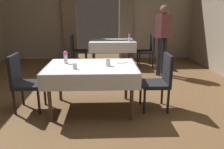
# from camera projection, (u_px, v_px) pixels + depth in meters

# --- Properties ---
(ground) EXTENTS (10.08, 10.08, 0.00)m
(ground) POSITION_uv_depth(u_px,v_px,m) (94.00, 109.00, 3.78)
(ground) COLOR brown
(wall_back) EXTENTS (6.40, 0.27, 3.00)m
(wall_back) POSITION_uv_depth(u_px,v_px,m) (98.00, 13.00, 7.38)
(wall_back) COLOR gray
(wall_back) RESTS_ON ground
(dining_table_mid) EXTENTS (1.44, 1.05, 0.75)m
(dining_table_mid) POSITION_uv_depth(u_px,v_px,m) (92.00, 70.00, 3.62)
(dining_table_mid) COLOR #4C3D2D
(dining_table_mid) RESTS_ON ground
(dining_table_far) EXTENTS (1.32, 0.94, 0.75)m
(dining_table_far) POSITION_uv_depth(u_px,v_px,m) (112.00, 44.00, 6.57)
(dining_table_far) COLOR #4C3D2D
(dining_table_far) RESTS_ON ground
(chair_mid_left) EXTENTS (0.44, 0.44, 0.93)m
(chair_mid_left) POSITION_uv_depth(u_px,v_px,m) (23.00, 80.00, 3.63)
(chair_mid_left) COLOR black
(chair_mid_left) RESTS_ON ground
(chair_mid_right) EXTENTS (0.44, 0.44, 0.93)m
(chair_mid_right) POSITION_uv_depth(u_px,v_px,m) (160.00, 79.00, 3.67)
(chair_mid_right) COLOR black
(chair_mid_right) RESTS_ON ground
(chair_far_right) EXTENTS (0.44, 0.44, 0.93)m
(chair_far_right) POSITION_uv_depth(u_px,v_px,m) (148.00, 49.00, 6.53)
(chair_far_right) COLOR black
(chair_far_right) RESTS_ON ground
(chair_far_left) EXTENTS (0.44, 0.44, 0.93)m
(chair_far_left) POSITION_uv_depth(u_px,v_px,m) (76.00, 49.00, 6.59)
(chair_far_left) COLOR black
(chair_far_left) RESTS_ON ground
(flower_vase_mid) EXTENTS (0.07, 0.07, 0.21)m
(flower_vase_mid) POSITION_uv_depth(u_px,v_px,m) (66.00, 57.00, 3.70)
(flower_vase_mid) COLOR silver
(flower_vase_mid) RESTS_ON dining_table_mid
(glass_mid_b) EXTENTS (0.07, 0.07, 0.09)m
(glass_mid_b) POSITION_uv_depth(u_px,v_px,m) (75.00, 66.00, 3.37)
(glass_mid_b) COLOR silver
(glass_mid_b) RESTS_ON dining_table_mid
(glass_mid_c) EXTENTS (0.08, 0.08, 0.12)m
(glass_mid_c) POSITION_uv_depth(u_px,v_px,m) (108.00, 62.00, 3.55)
(glass_mid_c) COLOR silver
(glass_mid_c) RESTS_ON dining_table_mid
(plate_mid_d) EXTENTS (0.22, 0.22, 0.01)m
(plate_mid_d) POSITION_uv_depth(u_px,v_px,m) (120.00, 62.00, 3.83)
(plate_mid_d) COLOR white
(plate_mid_d) RESTS_ON dining_table_mid
(flower_vase_far) EXTENTS (0.07, 0.07, 0.21)m
(flower_vase_far) POSITION_uv_depth(u_px,v_px,m) (129.00, 38.00, 6.30)
(flower_vase_far) COLOR silver
(flower_vase_far) RESTS_ON dining_table_far
(plate_far_b) EXTENTS (0.24, 0.24, 0.01)m
(plate_far_b) POSITION_uv_depth(u_px,v_px,m) (103.00, 40.00, 6.69)
(plate_far_b) COLOR white
(plate_far_b) RESTS_ON dining_table_far
(person_waiter_by_doorway) EXTENTS (0.42, 0.38, 1.72)m
(person_waiter_by_doorway) POSITION_uv_depth(u_px,v_px,m) (163.00, 34.00, 5.54)
(person_waiter_by_doorway) COLOR black
(person_waiter_by_doorway) RESTS_ON ground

